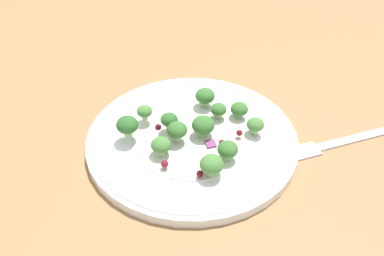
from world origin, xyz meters
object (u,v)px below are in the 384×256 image
object	(u,v)px
broccoli_floret_2	(127,125)
plate	(192,139)
fork	(348,139)
broccoli_floret_0	(219,110)
broccoli_floret_1	(203,126)

from	to	relation	value
broccoli_floret_2	plate	bearing A→B (deg)	157.79
broccoli_floret_2	fork	bearing A→B (deg)	155.95
fork	broccoli_floret_2	bearing A→B (deg)	-24.05
plate	fork	bearing A→B (deg)	155.23
fork	plate	bearing A→B (deg)	-24.77
broccoli_floret_0	broccoli_floret_1	distance (cm)	4.04
broccoli_floret_1	fork	xyz separation A→B (cm)	(-16.87, 7.87, -2.73)
broccoli_floret_0	fork	size ratio (longest dim) A/B	0.11
broccoli_floret_0	fork	distance (cm)	16.97
broccoli_floret_0	broccoli_floret_2	distance (cm)	12.02
plate	broccoli_floret_1	bearing A→B (deg)	158.64
broccoli_floret_1	broccoli_floret_0	bearing A→B (deg)	-147.78
plate	broccoli_floret_1	xyz separation A→B (cm)	(-1.25, 0.49, 2.12)
broccoli_floret_0	fork	world-z (taller)	broccoli_floret_0
broccoli_floret_0	fork	xyz separation A→B (cm)	(-13.46, 10.02, -2.52)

